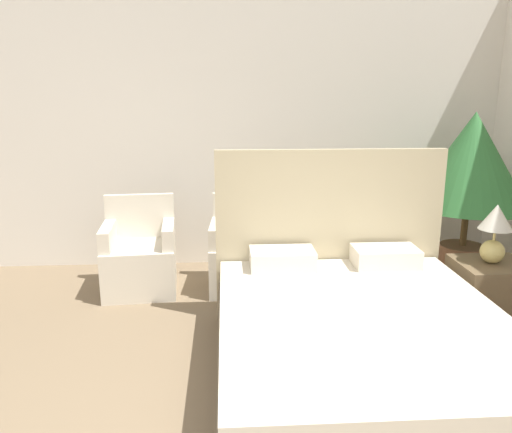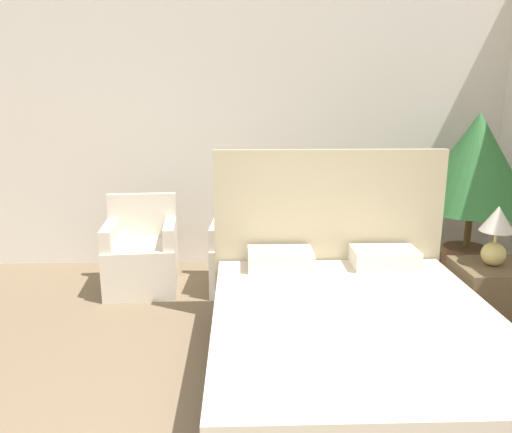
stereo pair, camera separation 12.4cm
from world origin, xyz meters
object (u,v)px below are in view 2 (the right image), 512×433
object	(u,v)px
nightstand	(491,298)
armchair_near_window_left	(142,260)
table_lamp	(496,231)
potted_palm	(475,168)
bed	(352,340)
armchair_near_window_right	(247,259)

from	to	relation	value
nightstand	armchair_near_window_left	bearing A→B (deg)	161.78
armchair_near_window_left	table_lamp	distance (m)	2.98
potted_palm	table_lamp	size ratio (longest dim) A/B	3.57
bed	nightstand	bearing A→B (deg)	28.51
armchair_near_window_left	armchair_near_window_right	bearing A→B (deg)	-4.63
potted_palm	nightstand	size ratio (longest dim) A/B	3.07
potted_palm	table_lamp	distance (m)	0.94
nightstand	bed	bearing A→B (deg)	-151.49
bed	nightstand	distance (m)	1.37
armchair_near_window_right	potted_palm	size ratio (longest dim) A/B	0.53
armchair_near_window_left	armchair_near_window_right	distance (m)	0.97
bed	armchair_near_window_left	xyz separation A→B (m)	(-1.60, 1.58, -0.00)
bed	armchair_near_window_left	world-z (taller)	bed
bed	potted_palm	world-z (taller)	potted_palm
potted_palm	bed	bearing A→B (deg)	-132.46
table_lamp	armchair_near_window_left	bearing A→B (deg)	161.83
nightstand	table_lamp	xyz separation A→B (m)	(-0.02, 0.01, 0.53)
armchair_near_window_left	table_lamp	world-z (taller)	table_lamp
armchair_near_window_left	table_lamp	xyz separation A→B (m)	(2.79, -0.92, 0.51)
armchair_near_window_right	potted_palm	bearing A→B (deg)	1.70
armchair_near_window_left	armchair_near_window_right	xyz separation A→B (m)	(0.97, 0.00, 0.00)
potted_palm	table_lamp	bearing A→B (deg)	-103.24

